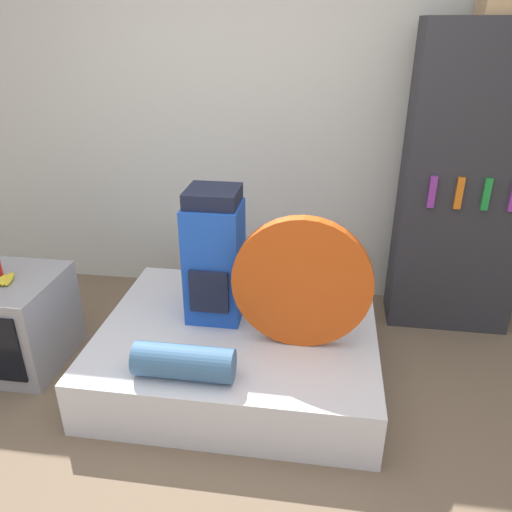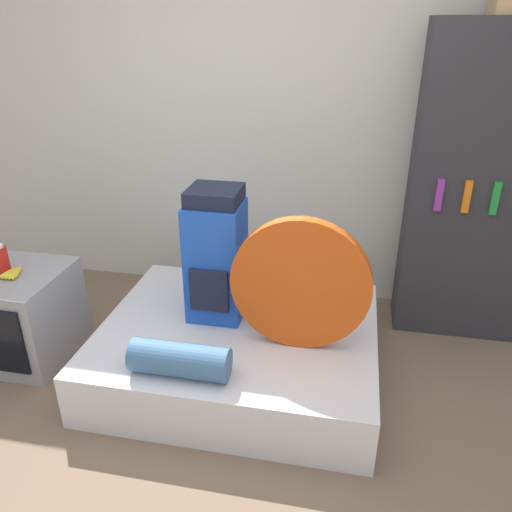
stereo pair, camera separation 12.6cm
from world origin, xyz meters
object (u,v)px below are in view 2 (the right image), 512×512
(backpack, at_px, (216,256))
(television, at_px, (20,314))
(sleeping_roll, at_px, (180,360))
(canister, at_px, (1,259))
(tent_bag, at_px, (300,285))
(bookshelf, at_px, (475,190))

(backpack, xyz_separation_m, television, (-1.19, -0.20, -0.41))
(sleeping_roll, bearing_deg, canister, 161.76)
(tent_bag, relative_size, sleeping_roll, 1.48)
(bookshelf, bearing_deg, sleeping_roll, -139.75)
(backpack, bearing_deg, sleeping_roll, -92.95)
(backpack, distance_m, tent_bag, 0.55)
(backpack, relative_size, canister, 4.55)
(bookshelf, bearing_deg, tent_bag, -136.83)
(canister, distance_m, bookshelf, 2.86)
(bookshelf, bearing_deg, backpack, -155.20)
(backpack, bearing_deg, tent_bag, -23.53)
(television, height_order, bookshelf, bookshelf)
(sleeping_roll, bearing_deg, bookshelf, 40.25)
(backpack, xyz_separation_m, sleeping_roll, (-0.03, -0.59, -0.29))
(television, bearing_deg, backpack, 9.71)
(sleeping_roll, height_order, canister, canister)
(tent_bag, bearing_deg, canister, 178.84)
(tent_bag, height_order, sleeping_roll, tent_bag)
(sleeping_roll, distance_m, television, 1.23)
(backpack, distance_m, television, 1.28)
(tent_bag, relative_size, television, 1.23)
(tent_bag, height_order, canister, tent_bag)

